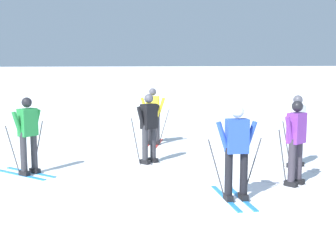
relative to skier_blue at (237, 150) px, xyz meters
name	(u,v)px	position (x,y,z in m)	size (l,w,h in m)	color
ground_plane	(116,192)	(-1.71, 1.47, -0.92)	(120.00, 120.00, 0.00)	white
skier_blue	(237,150)	(0.00, 0.00, 0.00)	(0.96, 1.64, 1.71)	#237AC6
skier_yellow	(153,115)	(1.12, 5.75, 0.00)	(1.21, 1.53, 1.71)	red
skier_black	(149,127)	(-0.11, 3.42, 0.00)	(0.95, 1.63, 1.71)	silver
skier_green	(28,134)	(-2.91, 3.63, 0.00)	(1.09, 1.58, 1.71)	#237AC6
skier_purple	(296,141)	(1.62, 0.26, 0.00)	(0.96, 1.64, 1.71)	silver
skier_white	(296,129)	(2.77, 1.45, 0.00)	(0.95, 1.63, 1.71)	silver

